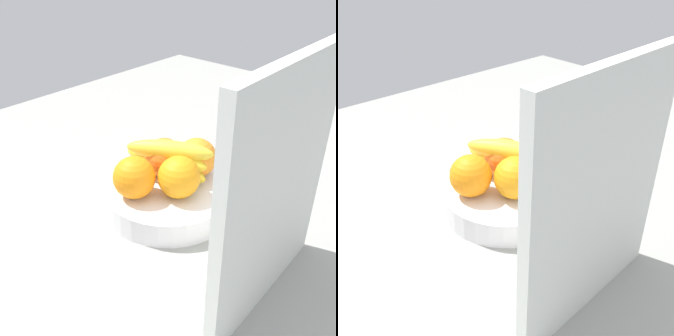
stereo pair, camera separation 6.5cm
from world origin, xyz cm
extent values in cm
cube|color=gray|center=(0.00, 0.00, -1.50)|extent=(180.00, 140.00, 3.00)
cylinder|color=white|center=(-1.09, 2.38, 2.42)|extent=(25.19, 25.19, 4.84)
sphere|color=orange|center=(0.40, 6.02, 8.80)|extent=(7.92, 7.92, 7.92)
sphere|color=orange|center=(-7.96, 3.91, 8.80)|extent=(7.92, 7.92, 7.92)
sphere|color=orange|center=(-3.66, -0.86, 8.80)|extent=(7.92, 7.92, 7.92)
sphere|color=orange|center=(5.53, 0.00, 8.80)|extent=(7.92, 7.92, 7.92)
ellipsoid|color=yellow|center=(-4.65, 0.10, 6.84)|extent=(4.26, 17.06, 4.00)
ellipsoid|color=yellow|center=(-3.19, 0.49, 9.04)|extent=(8.76, 17.43, 4.00)
ellipsoid|color=yellow|center=(-3.20, 0.89, 11.24)|extent=(11.91, 16.75, 4.00)
cube|color=white|center=(5.98, 27.56, 18.00)|extent=(28.04, 2.55, 36.00)
camera|label=1|loc=(47.78, 45.82, 47.49)|focal=42.92mm
camera|label=2|loc=(43.22, 50.46, 47.49)|focal=42.92mm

